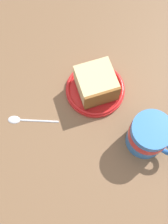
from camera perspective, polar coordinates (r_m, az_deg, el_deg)
name	(u,v)px	position (r cm, az deg, el deg)	size (l,w,h in cm)	color
ground_plane	(90,110)	(69.29, 1.13, 0.34)	(159.36, 159.36, 3.49)	brown
small_plate	(95,89)	(68.73, 2.29, 4.65)	(14.44, 14.44, 1.76)	red
cake_slice	(96,84)	(65.48, 2.49, 5.77)	(12.10, 12.11, 6.57)	brown
tea_mug	(149,135)	(61.91, 13.09, -4.59)	(8.78, 11.24, 9.20)	#3372BF
teaspoon	(22,120)	(67.81, -12.49, -1.53)	(6.22, 11.54, 0.80)	silver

